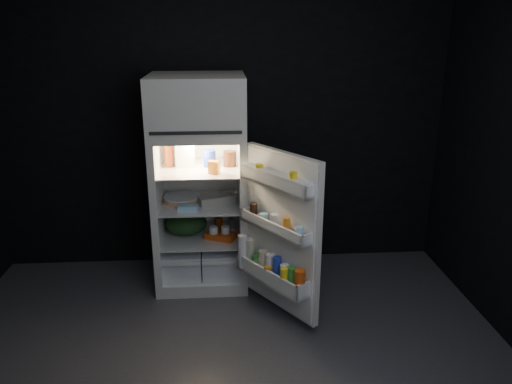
{
  "coord_description": "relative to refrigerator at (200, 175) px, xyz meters",
  "views": [
    {
      "loc": [
        0.0,
        -2.71,
        2.15
      ],
      "look_at": [
        0.26,
        1.0,
        0.9
      ],
      "focal_mm": 35.0,
      "sensor_mm": 36.0,
      "label": 1
    }
  ],
  "objects": [
    {
      "name": "floor",
      "position": [
        0.19,
        -1.32,
        -0.96
      ],
      "size": [
        4.0,
        3.4,
        0.0
      ],
      "primitive_type": "cube",
      "color": "#49494E",
      "rests_on": "ground"
    },
    {
      "name": "small_carton",
      "position": [
        0.12,
        -0.2,
        0.12
      ],
      "size": [
        0.1,
        0.09,
        0.1
      ],
      "primitive_type": "cube",
      "rotation": [
        0.0,
        0.0,
        -0.37
      ],
      "color": "orange",
      "rests_on": "refrigerator"
    },
    {
      "name": "yogurt_tray",
      "position": [
        0.16,
        -0.13,
        -0.5
      ],
      "size": [
        0.28,
        0.22,
        0.05
      ],
      "primitive_type": "cube",
      "rotation": [
        0.0,
        0.0,
        -0.42
      ],
      "color": "#CC4911",
      "rests_on": "refrigerator"
    },
    {
      "name": "flat_package",
      "position": [
        -0.09,
        -0.22,
        -0.21
      ],
      "size": [
        0.17,
        0.09,
        0.04
      ],
      "primitive_type": "cube",
      "rotation": [
        0.0,
        0.0,
        -0.05
      ],
      "color": "#98CAEB",
      "rests_on": "refrigerator"
    },
    {
      "name": "wrapped_pkg",
      "position": [
        0.23,
        0.06,
        -0.2
      ],
      "size": [
        0.14,
        0.13,
        0.05
      ],
      "primitive_type": "cube",
      "rotation": [
        0.0,
        0.0,
        0.34
      ],
      "color": "beige",
      "rests_on": "refrigerator"
    },
    {
      "name": "wall_front",
      "position": [
        0.19,
        -3.02,
        0.39
      ],
      "size": [
        4.0,
        0.0,
        2.7
      ],
      "primitive_type": "cube",
      "color": "black",
      "rests_on": "ground"
    },
    {
      "name": "amber_bottle",
      "position": [
        -0.25,
        0.04,
        0.18
      ],
      "size": [
        0.09,
        0.09,
        0.22
      ],
      "primitive_type": "cylinder",
      "rotation": [
        0.0,
        0.0,
        -0.15
      ],
      "color": "#B0491C",
      "rests_on": "refrigerator"
    },
    {
      "name": "milk_jug",
      "position": [
        -0.11,
        0.03,
        0.19
      ],
      "size": [
        0.16,
        0.16,
        0.24
      ],
      "primitive_type": "cube",
      "rotation": [
        0.0,
        0.0,
        -0.02
      ],
      "color": "white",
      "rests_on": "refrigerator"
    },
    {
      "name": "wall_back",
      "position": [
        0.19,
        0.38,
        0.39
      ],
      "size": [
        4.0,
        0.0,
        2.7
      ],
      "primitive_type": "cube",
      "color": "black",
      "rests_on": "ground"
    },
    {
      "name": "mayo_jar",
      "position": [
        0.09,
        0.0,
        0.14
      ],
      "size": [
        0.13,
        0.13,
        0.14
      ],
      "primitive_type": "cylinder",
      "rotation": [
        0.0,
        0.0,
        0.39
      ],
      "color": "#1D32A2",
      "rests_on": "refrigerator"
    },
    {
      "name": "small_can_red",
      "position": [
        0.15,
        0.12,
        -0.48
      ],
      "size": [
        0.08,
        0.08,
        0.09
      ],
      "primitive_type": "cylinder",
      "rotation": [
        0.0,
        0.0,
        0.17
      ],
      "color": "#CC4911",
      "rests_on": "refrigerator"
    },
    {
      "name": "jam_jar",
      "position": [
        0.25,
        0.0,
        0.14
      ],
      "size": [
        0.14,
        0.14,
        0.13
      ],
      "primitive_type": "cylinder",
      "rotation": [
        0.0,
        0.0,
        0.36
      ],
      "color": "#331B0E",
      "rests_on": "refrigerator"
    },
    {
      "name": "small_can_silver",
      "position": [
        0.26,
        0.09,
        -0.48
      ],
      "size": [
        0.08,
        0.08,
        0.09
      ],
      "primitive_type": "cylinder",
      "rotation": [
        0.0,
        0.0,
        0.2
      ],
      "color": "silver",
      "rests_on": "refrigerator"
    },
    {
      "name": "refrigerator",
      "position": [
        0.0,
        0.0,
        0.0
      ],
      "size": [
        0.76,
        0.71,
        1.78
      ],
      "color": "white",
      "rests_on": "ground"
    },
    {
      "name": "egg_carton",
      "position": [
        0.14,
        -0.09,
        -0.19
      ],
      "size": [
        0.32,
        0.2,
        0.07
      ],
      "primitive_type": "cube",
      "rotation": [
        0.0,
        0.0,
        0.34
      ],
      "color": "gray",
      "rests_on": "refrigerator"
    },
    {
      "name": "pie",
      "position": [
        -0.15,
        -0.0,
        -0.21
      ],
      "size": [
        0.37,
        0.37,
        0.04
      ],
      "primitive_type": "cylinder",
      "rotation": [
        0.0,
        0.0,
        -0.14
      ],
      "color": "tan",
      "rests_on": "refrigerator"
    },
    {
      "name": "produce_bag",
      "position": [
        -0.13,
        -0.01,
        -0.43
      ],
      "size": [
        0.38,
        0.32,
        0.2
      ],
      "primitive_type": "ellipsoid",
      "rotation": [
        0.0,
        0.0,
        -0.06
      ],
      "color": "#193815",
      "rests_on": "refrigerator"
    },
    {
      "name": "fridge_door",
      "position": [
        0.59,
        -0.68,
        -0.28
      ],
      "size": [
        0.57,
        0.7,
        1.22
      ],
      "color": "white",
      "rests_on": "ground"
    }
  ]
}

